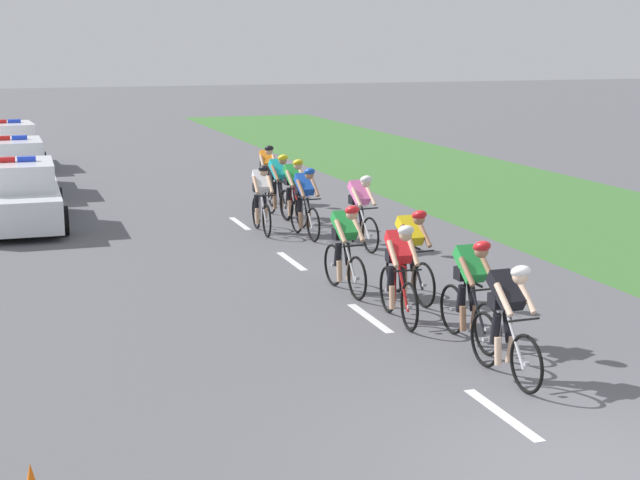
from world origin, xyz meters
name	(u,v)px	position (x,y,z in m)	size (l,w,h in m)	color
ground_plane	(582,473)	(0.00, 0.00, 0.00)	(160.00, 160.00, 0.00)	#56565B
grass_verge	(537,201)	(8.11, 14.00, 0.00)	(7.00, 60.00, 0.01)	#3D7033
lane_markings_centre	(370,318)	(0.00, 5.56, 0.00)	(0.14, 17.60, 0.01)	white
cyclist_lead	(507,319)	(0.59, 2.54, 0.79)	(0.42, 1.72, 1.56)	black
cyclist_second	(471,289)	(0.83, 3.94, 0.79)	(0.42, 1.72, 1.56)	black
cyclist_third	(399,271)	(0.34, 5.25, 0.79)	(0.44, 1.72, 1.56)	black
cyclist_fourth	(411,252)	(1.01, 6.32, 0.79)	(0.43, 1.72, 1.56)	black
cyclist_fifth	(345,247)	(0.16, 7.07, 0.79)	(0.43, 1.72, 1.56)	black
cyclist_sixth	(360,210)	(1.65, 10.20, 0.79)	(0.44, 1.72, 1.56)	black
cyclist_seventh	(305,201)	(0.94, 11.60, 0.79)	(0.43, 1.72, 1.56)	black
cyclist_eighth	(261,197)	(0.19, 12.37, 0.79)	(0.42, 1.72, 1.56)	black
cyclist_ninth	(279,184)	(1.09, 14.07, 0.79)	(0.45, 1.72, 1.56)	black
cyclist_tenth	(267,173)	(1.37, 16.05, 0.79)	(0.43, 1.72, 1.56)	black
cyclist_eleventh	(294,190)	(1.16, 13.11, 0.79)	(0.44, 1.72, 1.56)	black
police_car_nearest	(19,197)	(-4.79, 14.88, 0.68)	(2.08, 4.44, 1.59)	silver
police_car_second	(13,169)	(-4.79, 19.89, 0.68)	(2.01, 4.41, 1.59)	silver
police_car_third	(9,147)	(-4.78, 25.52, 0.68)	(2.22, 4.51, 1.59)	white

